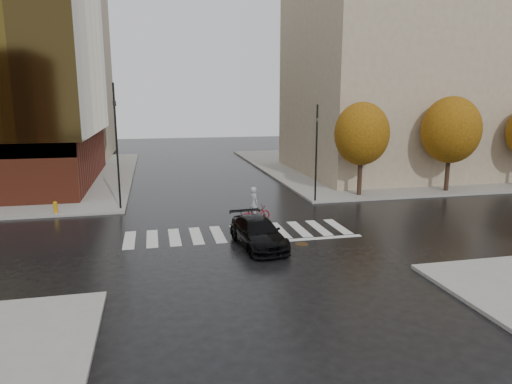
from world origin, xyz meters
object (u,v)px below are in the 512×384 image
(traffic_light_ne, at_px, (316,148))
(fire_hydrant, at_px, (55,207))
(sedan, at_px, (258,233))
(cyclist, at_px, (255,210))
(traffic_light_nw, at_px, (116,138))

(traffic_light_ne, distance_m, fire_hydrant, 16.60)
(sedan, height_order, cyclist, cyclist)
(sedan, relative_size, fire_hydrant, 6.39)
(cyclist, xyz_separation_m, traffic_light_nw, (-7.62, 4.44, 3.86))
(fire_hydrant, bearing_deg, traffic_light_nw, 6.77)
(sedan, distance_m, fire_hydrant, 13.38)
(sedan, distance_m, cyclist, 4.38)
(sedan, xyz_separation_m, traffic_light_ne, (5.80, 8.10, 3.01))
(cyclist, distance_m, traffic_light_nw, 9.63)
(traffic_light_nw, bearing_deg, sedan, 13.04)
(traffic_light_nw, xyz_separation_m, traffic_light_ne, (12.60, -0.64, -0.87))
(cyclist, bearing_deg, traffic_light_nw, 44.81)
(traffic_light_nw, bearing_deg, cyclist, 34.95)
(cyclist, distance_m, traffic_light_ne, 6.94)
(cyclist, height_order, traffic_light_nw, traffic_light_nw)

